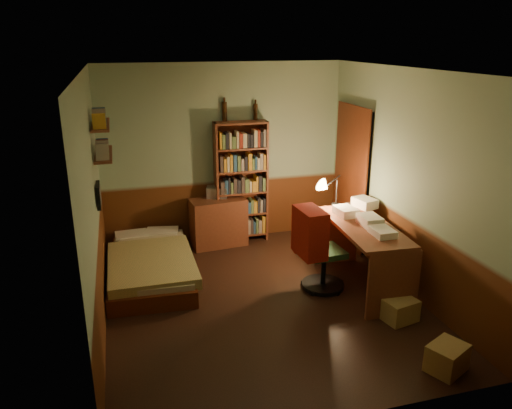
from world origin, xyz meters
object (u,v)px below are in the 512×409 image
object	(u,v)px
mini_stereo	(217,192)
bookshelf	(241,183)
cardboard_box_b	(399,310)
office_chair	(324,253)
cardboard_box_a	(447,358)
desk	(362,256)
dresser	(218,222)
bed	(150,257)
desk_lamp	(337,185)

from	to	relation	value
mini_stereo	bookshelf	distance (m)	0.38
cardboard_box_b	bookshelf	bearing A→B (deg)	112.43
office_chair	bookshelf	bearing A→B (deg)	104.87
mini_stereo	cardboard_box_a	size ratio (longest dim) A/B	0.84
mini_stereo	desk	xyz separation A→B (m)	(1.40, -1.87, -0.37)
desk	cardboard_box_a	size ratio (longest dim) A/B	4.37
office_chair	cardboard_box_a	xyz separation A→B (m)	(0.46, -1.80, -0.32)
dresser	cardboard_box_b	world-z (taller)	dresser
cardboard_box_b	bed	bearing A→B (deg)	144.78
desk_lamp	office_chair	bearing A→B (deg)	-135.07
mini_stereo	desk	bearing A→B (deg)	-37.78
desk	mini_stereo	bearing A→B (deg)	129.91
office_chair	cardboard_box_b	bearing A→B (deg)	-64.89
bed	desk_lamp	distance (m)	2.57
desk	office_chair	distance (m)	0.46
bed	cardboard_box_a	bearing A→B (deg)	-44.19
mini_stereo	office_chair	size ratio (longest dim) A/B	0.32
dresser	office_chair	world-z (taller)	office_chair
desk	desk_lamp	xyz separation A→B (m)	(-0.02, 0.76, 0.68)
dresser	cardboard_box_a	distance (m)	3.74
desk	dresser	bearing A→B (deg)	132.12
desk_lamp	cardboard_box_b	distance (m)	1.85
desk_lamp	office_chair	world-z (taller)	desk_lamp
bookshelf	cardboard_box_b	size ratio (longest dim) A/B	5.21
bed	bookshelf	size ratio (longest dim) A/B	1.03
mini_stereo	cardboard_box_a	xyz separation A→B (m)	(1.41, -3.58, -0.65)
bed	office_chair	world-z (taller)	office_chair
dresser	office_chair	distance (m)	1.91
office_chair	cardboard_box_a	bearing A→B (deg)	-79.42
bookshelf	cardboard_box_a	size ratio (longest dim) A/B	5.18
dresser	bookshelf	distance (m)	0.67
desk_lamp	bookshelf	bearing A→B (deg)	121.27
dresser	office_chair	size ratio (longest dim) A/B	0.87
dresser	office_chair	bearing A→B (deg)	-65.31
bed	desk_lamp	world-z (taller)	desk_lamp
mini_stereo	desk_lamp	xyz separation A→B (m)	(1.37, -1.12, 0.31)
bookshelf	dresser	bearing A→B (deg)	-165.74
cardboard_box_a	bed	bearing A→B (deg)	132.84
dresser	mini_stereo	bearing A→B (deg)	77.75
bed	desk	xyz separation A→B (m)	(2.45, -0.95, 0.13)
bed	bookshelf	world-z (taller)	bookshelf
dresser	mini_stereo	xyz separation A→B (m)	(0.01, 0.12, 0.43)
desk	cardboard_box_b	size ratio (longest dim) A/B	4.39
bed	cardboard_box_b	size ratio (longest dim) A/B	5.35
desk	desk_lamp	size ratio (longest dim) A/B	2.72
mini_stereo	desk_lamp	distance (m)	1.80
office_chair	cardboard_box_b	distance (m)	1.09
mini_stereo	bookshelf	xyz separation A→B (m)	(0.36, -0.04, 0.12)
cardboard_box_a	cardboard_box_b	size ratio (longest dim) A/B	1.01
desk	office_chair	xyz separation A→B (m)	(-0.45, 0.10, 0.05)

